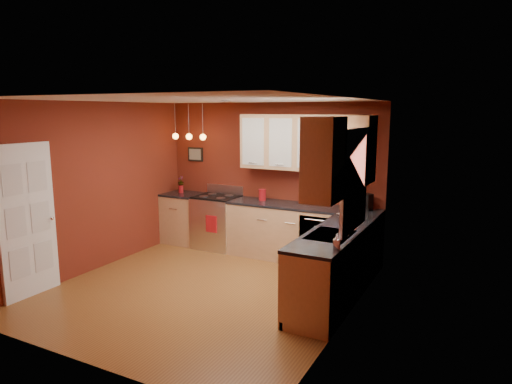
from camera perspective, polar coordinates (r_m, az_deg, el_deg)
The scene contains 27 objects.
floor at distance 6.53m, azimuth -6.48°, elevation -12.07°, with size 4.20×4.20×0.00m, color brown.
ceiling at distance 6.05m, azimuth -6.98°, elevation 11.39°, with size 4.00×4.20×0.02m, color silver.
wall_back at distance 7.96m, azimuth 1.77°, elevation 1.75°, with size 4.00×0.02×2.60m, color maroon.
wall_front at distance 4.62m, azimuth -21.52°, elevation -5.14°, with size 4.00×0.02×2.60m, color maroon.
wall_left at distance 7.45m, azimuth -19.58°, elevation 0.59°, with size 0.02×4.20×2.60m, color maroon.
wall_right at distance 5.32m, azimuth 11.45°, elevation -2.67°, with size 0.02×4.20×2.60m, color maroon.
base_cabinets_back_left at distance 8.70m, azimuth -8.99°, elevation -3.34°, with size 0.70×0.60×0.90m, color tan.
base_cabinets_back_right at distance 7.58m, azimuth 5.75°, elevation -5.30°, with size 2.54×0.60×0.90m, color tan.
base_cabinets_right at distance 6.05m, azimuth 9.60°, elevation -9.41°, with size 0.60×2.10×0.90m, color tan.
counter_back_left at distance 8.61m, azimuth -9.07°, elevation -0.29°, with size 0.70×0.62×0.04m, color black.
counter_back_right at distance 7.46m, azimuth 5.81°, elevation -1.82°, with size 2.54×0.62×0.04m, color black.
counter_right at distance 5.91m, azimuth 9.74°, elevation -5.11°, with size 0.62×2.10×0.04m, color black.
gas_range at distance 8.30m, azimuth -4.91°, elevation -3.70°, with size 0.76×0.64×1.11m.
dishwasher_front at distance 7.19m, azimuth 7.64°, elevation -6.19°, with size 0.60×0.02×0.80m, color silver.
sink at distance 5.77m, azimuth 9.30°, elevation -5.52°, with size 0.50×0.70×0.33m.
window at distance 5.54m, azimuth 12.20°, elevation 1.90°, with size 0.06×1.02×1.22m.
door_left_wall at distance 6.73m, azimuth -26.70°, elevation -3.26°, with size 0.12×0.82×2.05m.
upper_cabinets_back at distance 7.49m, azimuth 5.38°, elevation 6.19°, with size 2.00×0.35×0.90m, color tan.
upper_cabinets_right at distance 5.58m, azimuth 10.88°, elevation 4.71°, with size 0.35×1.95×0.90m, color tan.
wall_picture at distance 8.68m, azimuth -7.58°, elevation 4.69°, with size 0.32×0.03×0.26m, color black.
pendant_lights at distance 8.32m, azimuth -8.37°, elevation 6.92°, with size 0.71×0.11×0.66m.
red_canister at distance 7.81m, azimuth 0.80°, elevation -0.36°, with size 0.13×0.13×0.19m.
red_vase at distance 8.67m, azimuth -9.37°, elevation 0.38°, with size 0.09×0.09×0.14m, color #A71217.
flowers at distance 8.65m, azimuth -9.39°, elevation 1.33°, with size 0.11×0.11×0.19m, color #A71217.
coffee_maker at distance 7.26m, azimuth 13.57°, elevation -1.29°, with size 0.21×0.21×0.25m.
soap_pump at distance 5.17m, azimuth 10.04°, elevation -6.14°, with size 0.08×0.08×0.17m, color silver.
dish_towel at distance 7.97m, azimuth -5.62°, elevation -4.00°, with size 0.22×0.01×0.30m, color #A71217.
Camera 1 is at (3.40, -5.00, 2.46)m, focal length 32.00 mm.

